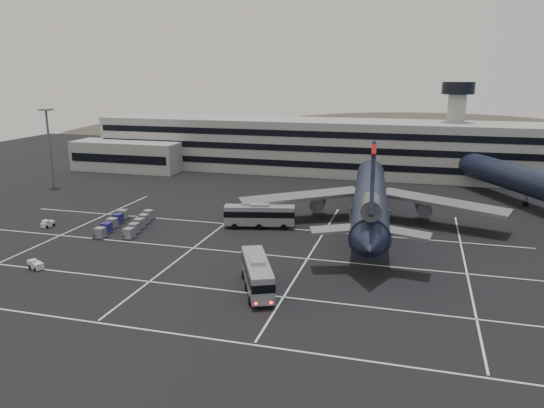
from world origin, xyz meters
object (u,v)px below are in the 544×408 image
Objects in this scene: bus_far at (260,215)px; tug_a at (47,224)px; uld_cluster at (126,224)px; trijet_main at (370,198)px; bus_near at (257,273)px.

bus_far is 5.45× the size of tug_a.
bus_far reaches higher than uld_cluster.
uld_cluster reaches higher than tug_a.
trijet_main is at bearing -86.18° from bus_far.
trijet_main is at bearing 16.65° from uld_cluster.
tug_a is (-35.89, -9.73, -1.75)m from bus_far.
bus_near is at bearing -176.70° from bus_far.
bus_far reaches higher than bus_near.
trijet_main is 42.69m from uld_cluster.
trijet_main is at bearing 23.31° from tug_a.
tug_a is (-54.27, -15.29, -4.64)m from trijet_main.
bus_near is at bearing -113.97° from trijet_main.
uld_cluster is (13.59, 3.12, 0.25)m from tug_a.
bus_far is at bearing -168.38° from trijet_main.
bus_near reaches higher than tug_a.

